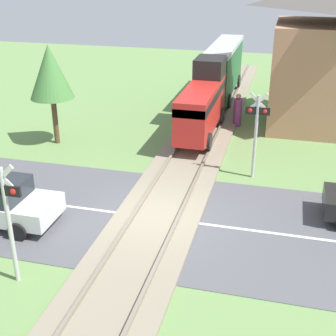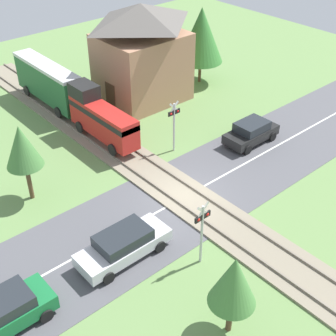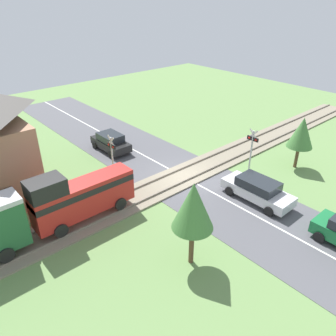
{
  "view_description": "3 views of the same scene",
  "coord_description": "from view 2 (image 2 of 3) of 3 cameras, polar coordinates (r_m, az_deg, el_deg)",
  "views": [
    {
      "loc": [
        3.63,
        -12.76,
        7.82
      ],
      "look_at": [
        0.0,
        1.41,
        1.2
      ],
      "focal_mm": 50.0,
      "sensor_mm": 36.0,
      "label": 1
    },
    {
      "loc": [
        -13.96,
        -14.58,
        15.8
      ],
      "look_at": [
        0.0,
        1.41,
        1.2
      ],
      "focal_mm": 50.0,
      "sensor_mm": 36.0,
      "label": 2
    },
    {
      "loc": [
        -14.51,
        14.15,
        11.59
      ],
      "look_at": [
        0.0,
        1.41,
        1.2
      ],
      "focal_mm": 35.0,
      "sensor_mm": 36.0,
      "label": 3
    }
  ],
  "objects": [
    {
      "name": "ground_plane",
      "position": [
        25.64,
        2.08,
        -3.56
      ],
      "size": [
        60.0,
        60.0,
        0.0
      ],
      "primitive_type": "plane",
      "color": "#66894C"
    },
    {
      "name": "road_surface",
      "position": [
        25.63,
        2.08,
        -3.54
      ],
      "size": [
        48.0,
        6.4,
        0.02
      ],
      "color": "#515156",
      "rests_on": "ground_plane"
    },
    {
      "name": "track_bed",
      "position": [
        25.59,
        2.08,
        -3.44
      ],
      "size": [
        2.8,
        48.0,
        0.24
      ],
      "color": "gray",
      "rests_on": "ground_plane"
    },
    {
      "name": "train",
      "position": [
        32.78,
        -11.93,
        8.6
      ],
      "size": [
        1.58,
        13.46,
        3.18
      ],
      "color": "red",
      "rests_on": "track_bed"
    },
    {
      "name": "car_near_crossing",
      "position": [
        21.81,
        -5.44,
        -9.26
      ],
      "size": [
        4.53,
        1.86,
        1.46
      ],
      "color": "silver",
      "rests_on": "ground_plane"
    },
    {
      "name": "car_far_side",
      "position": [
        30.43,
        10.11,
        4.34
      ],
      "size": [
        3.76,
        1.82,
        1.48
      ],
      "color": "black",
      "rests_on": "ground_plane"
    },
    {
      "name": "car_behind_queue",
      "position": [
        20.18,
        -19.03,
        -16.12
      ],
      "size": [
        3.63,
        1.86,
        1.53
      ],
      "color": "#197038",
      "rests_on": "ground_plane"
    },
    {
      "name": "crossing_signal_west_approach",
      "position": [
        20.61,
        4.18,
        -7.07
      ],
      "size": [
        0.9,
        0.18,
        3.38
      ],
      "color": "#B7B7B7",
      "rests_on": "ground_plane"
    },
    {
      "name": "crossing_signal_east_approach",
      "position": [
        28.45,
        0.74,
        5.85
      ],
      "size": [
        0.9,
        0.18,
        3.38
      ],
      "color": "#B7B7B7",
      "rests_on": "ground_plane"
    },
    {
      "name": "station_building",
      "position": [
        34.63,
        -3.2,
        13.59
      ],
      "size": [
        6.34,
        5.33,
        7.1
      ],
      "color": "#AD7A5B",
      "rests_on": "ground_plane"
    },
    {
      "name": "pedestrian_by_station",
      "position": [
        32.61,
        -8.03,
        6.69
      ],
      "size": [
        0.41,
        0.41,
        1.65
      ],
      "color": "#7F3D84",
      "rests_on": "ground_plane"
    },
    {
      "name": "tree_by_station",
      "position": [
        37.52,
        4.07,
        15.89
      ],
      "size": [
        3.51,
        3.51,
        5.98
      ],
      "color": "brown",
      "rests_on": "ground_plane"
    },
    {
      "name": "tree_roadside_hedge",
      "position": [
        24.86,
        -17.37,
        2.5
      ],
      "size": [
        1.93,
        1.93,
        4.45
      ],
      "color": "brown",
      "rests_on": "ground_plane"
    },
    {
      "name": "tree_beyond_track",
      "position": [
        17.67,
        8.01,
        -13.52
      ],
      "size": [
        1.85,
        1.85,
        3.89
      ],
      "color": "brown",
      "rests_on": "ground_plane"
    }
  ]
}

